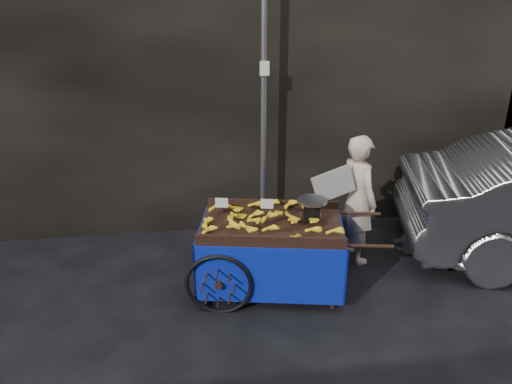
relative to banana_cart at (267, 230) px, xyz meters
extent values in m
plane|color=black|center=(-0.15, 0.01, -0.76)|extent=(80.00, 80.00, 0.00)
cube|color=black|center=(-1.15, 2.61, 1.74)|extent=(11.00, 2.00, 5.00)
cylinder|color=slate|center=(0.15, 1.31, 1.24)|extent=(0.08, 0.08, 4.00)
cube|color=white|center=(0.15, 1.26, 1.64)|extent=(0.12, 0.02, 0.18)
cube|color=black|center=(0.05, -0.01, 0.05)|extent=(1.78, 1.30, 0.06)
cube|color=black|center=(0.14, 0.46, 0.13)|extent=(1.60, 0.35, 0.10)
cube|color=black|center=(-0.04, -0.48, 0.13)|extent=(1.60, 0.35, 0.10)
cube|color=black|center=(0.67, -0.54, -0.35)|extent=(0.06, 0.06, 0.81)
cube|color=black|center=(0.82, 0.25, -0.35)|extent=(0.06, 0.06, 0.81)
cylinder|color=black|center=(1.02, -0.61, 0.05)|extent=(0.50, 0.14, 0.04)
cylinder|color=black|center=(1.17, 0.19, 0.05)|extent=(0.50, 0.14, 0.04)
torus|color=black|center=(-0.60, -0.44, -0.40)|extent=(0.76, 0.19, 0.76)
torus|color=black|center=(-0.39, 0.63, -0.40)|extent=(0.76, 0.19, 0.76)
cylinder|color=black|center=(-0.50, 0.09, -0.40)|extent=(0.26, 1.12, 0.05)
cube|color=#070E90|center=(-0.05, -0.52, -0.29)|extent=(1.63, 0.33, 0.69)
cube|color=#070E90|center=(0.15, 0.50, -0.29)|extent=(1.63, 0.33, 0.69)
cube|color=#070E90|center=(-0.75, 0.14, -0.29)|extent=(0.22, 1.04, 0.69)
cube|color=#070E90|center=(0.86, -0.17, -0.29)|extent=(0.22, 1.04, 0.69)
cube|color=black|center=(0.51, -0.05, 0.23)|extent=(0.21, 0.17, 0.16)
cylinder|color=silver|center=(0.51, -0.05, 0.37)|extent=(0.40, 0.40, 0.03)
cube|color=white|center=(-0.52, -0.01, 0.39)|extent=(0.14, 0.04, 0.11)
cube|color=white|center=(-0.02, -0.11, 0.39)|extent=(0.14, 0.04, 0.11)
imported|color=beige|center=(1.25, 0.51, 0.10)|extent=(0.60, 0.72, 1.70)
cube|color=#B2B1AB|center=(0.87, 0.36, 0.39)|extent=(0.59, 0.05, 0.50)
ellipsoid|color=blue|center=(0.86, 0.32, -0.62)|extent=(0.30, 0.24, 0.27)
camera|label=1|loc=(-0.81, -5.08, 2.67)|focal=35.00mm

